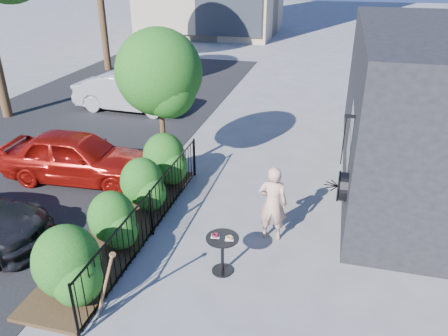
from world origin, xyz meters
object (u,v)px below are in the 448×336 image
(cafe_table, at_px, (222,248))
(woman, at_px, (272,203))
(shovel, at_px, (105,289))
(patio_tree, at_px, (161,78))
(car_silver, at_px, (131,92))
(car_red, at_px, (77,156))

(cafe_table, relative_size, woman, 0.50)
(woman, distance_m, shovel, 3.80)
(patio_tree, height_order, shovel, patio_tree)
(patio_tree, distance_m, car_silver, 6.52)
(woman, distance_m, car_silver, 9.95)
(shovel, bearing_deg, patio_tree, 100.59)
(car_silver, bearing_deg, shovel, -154.43)
(shovel, relative_size, car_silver, 0.32)
(patio_tree, bearing_deg, car_silver, 124.12)
(cafe_table, relative_size, car_red, 0.21)
(patio_tree, relative_size, car_silver, 0.89)
(woman, bearing_deg, car_silver, -49.97)
(patio_tree, height_order, cafe_table, patio_tree)
(shovel, bearing_deg, cafe_table, 46.80)
(patio_tree, xyz_separation_m, car_red, (-2.23, -0.78, -2.08))
(patio_tree, height_order, woman, patio_tree)
(patio_tree, xyz_separation_m, woman, (3.26, -2.21, -1.92))
(patio_tree, bearing_deg, car_red, -160.76)
(shovel, height_order, car_red, shovel)
(cafe_table, bearing_deg, car_red, 149.46)
(cafe_table, distance_m, car_red, 5.53)
(woman, bearing_deg, cafe_table, 59.71)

